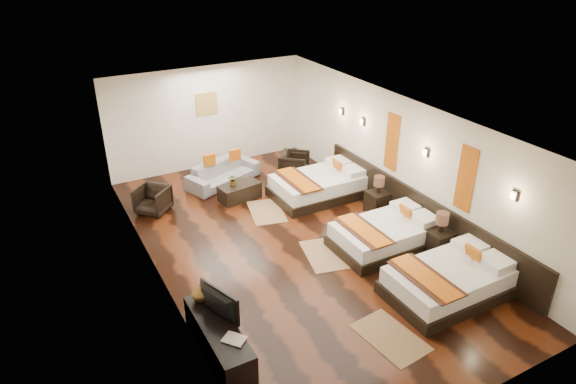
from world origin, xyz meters
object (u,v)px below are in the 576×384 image
nightstand_a (439,240)px  sofa (223,173)px  armchair_left (153,200)px  tv_console (219,339)px  book (230,345)px  bed_far (320,185)px  nightstand_b (378,200)px  bed_near (450,280)px  tv (215,304)px  armchair_right (294,165)px  table_plant (233,179)px  figurine (201,292)px  bed_mid (386,234)px  coffee_table (240,192)px

nightstand_a → sofa: (-2.57, 5.21, -0.05)m
armchair_left → tv_console: bearing=-46.6°
book → sofa: book is taller
bed_far → tv_console: size_ratio=1.27×
nightstand_b → tv_console: (-4.94, -2.48, -0.05)m
nightstand_a → sofa: bearing=116.2°
bed_near → tv: size_ratio=2.63×
bed_far → tv_console: (-4.20, -3.83, -0.02)m
nightstand_a → book: size_ratio=2.94×
armchair_right → table_plant: size_ratio=2.62×
book → armchair_right: bearing=53.2°
sofa → armchair_left: size_ratio=2.80×
book → figurine: size_ratio=0.95×
nightstand_a → table_plant: size_ratio=3.42×
book → table_plant: size_ratio=1.16×
bed_mid → armchair_left: (-3.86, 3.77, 0.04)m
nightstand_a → coffee_table: bearing=121.7°
nightstand_a → tv_console: size_ratio=0.53×
nightstand_b → figurine: (-4.94, -1.80, 0.40)m
bed_near → sofa: size_ratio=1.13×
figurine → bed_mid: bearing=7.2°
bed_far → tv: (-4.15, -3.65, 0.50)m
armchair_left → figurine: bearing=-47.2°
bed_far → coffee_table: bearing=156.6°
bed_far → book: (-4.20, -4.33, 0.27)m
tv_console → armchair_right: bearing=50.7°
tv → figurine: tv is taller
bed_mid → armchair_left: bearing=135.7°
bed_far → table_plant: (-1.95, 0.85, 0.24)m
bed_mid → armchair_right: bed_mid is taller
book → coffee_table: book is taller
nightstand_b → book: size_ratio=2.82×
tv_console → book: bearing=-90.0°
tv → armchair_right: 6.51m
bed_mid → nightstand_b: (0.75, 1.27, 0.04)m
nightstand_b → book: nightstand_b is taller
table_plant → armchair_right: bearing=13.5°
bed_near → nightstand_a: bearing=55.2°
nightstand_a → bed_near: bearing=-124.8°
coffee_table → tv: bearing=-117.7°
sofa → book: bearing=-131.1°
nightstand_a → bed_far: bearing=102.5°
nightstand_a → armchair_left: 6.46m
sofa → armchair_left: 2.16m
tv_console → table_plant: size_ratio=6.45×
nightstand_b → coffee_table: bearing=140.1°
bed_far → nightstand_b: nightstand_b is taller
book → sofa: bearing=68.9°
tv → figurine: 0.51m
table_plant → tv_console: bearing=-115.6°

